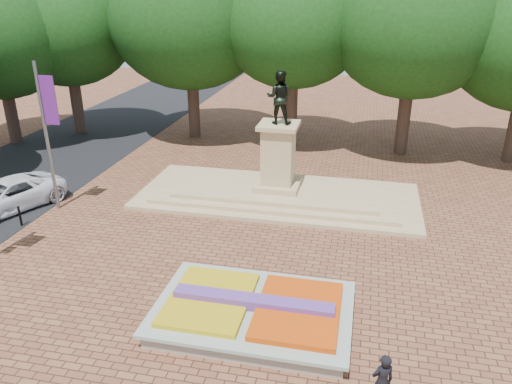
{
  "coord_description": "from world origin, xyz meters",
  "views": [
    {
      "loc": [
        3.97,
        -14.94,
        10.18
      ],
      "look_at": [
        -0.11,
        3.45,
        2.2
      ],
      "focal_mm": 35.0,
      "sensor_mm": 36.0,
      "label": 1
    }
  ],
  "objects": [
    {
      "name": "tree_row_back",
      "position": [
        2.33,
        18.0,
        6.67
      ],
      "size": [
        44.8,
        8.8,
        10.43
      ],
      "color": "#3D2921",
      "rests_on": "ground"
    },
    {
      "name": "ground",
      "position": [
        0.0,
        0.0,
        0.0
      ],
      "size": [
        90.0,
        90.0,
        0.0
      ],
      "primitive_type": "plane",
      "color": "brown",
      "rests_on": "ground"
    },
    {
      "name": "monument",
      "position": [
        0.0,
        8.0,
        0.88
      ],
      "size": [
        14.0,
        6.0,
        6.4
      ],
      "color": "tan",
      "rests_on": "ground"
    },
    {
      "name": "flower_bed",
      "position": [
        1.03,
        -2.0,
        0.38
      ],
      "size": [
        6.3,
        4.3,
        0.91
      ],
      "color": "gray",
      "rests_on": "ground"
    },
    {
      "name": "pedestrian",
      "position": [
        4.98,
        -4.73,
        0.83
      ],
      "size": [
        0.71,
        0.61,
        1.66
      ],
      "primitive_type": "imported",
      "rotation": [
        0.0,
        0.0,
        3.55
      ],
      "color": "black",
      "rests_on": "ground"
    },
    {
      "name": "van",
      "position": [
        -12.41,
        3.86,
        0.74
      ],
      "size": [
        4.43,
        5.85,
        1.48
      ],
      "primitive_type": "imported",
      "rotation": [
        0.0,
        0.0,
        -0.43
      ],
      "color": "silver",
      "rests_on": "ground"
    }
  ]
}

